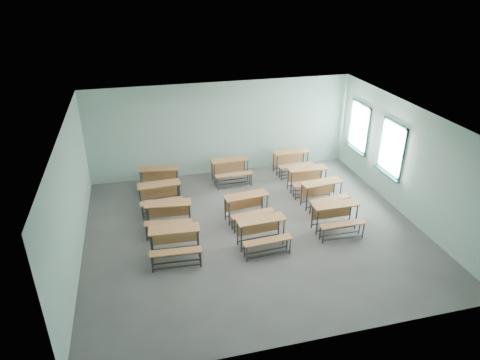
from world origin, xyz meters
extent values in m
cube|color=slate|center=(0.00, 0.00, -0.01)|extent=(9.00, 8.00, 0.02)
cube|color=white|center=(0.00, 0.00, 3.21)|extent=(9.00, 8.00, 0.02)
cube|color=#A4CDC1|center=(0.00, 4.01, 1.60)|extent=(9.00, 0.02, 3.20)
cube|color=#A4CDC1|center=(0.00, -4.01, 1.60)|extent=(9.00, 0.02, 3.20)
cube|color=#A4CDC1|center=(-4.51, 0.00, 1.60)|extent=(0.02, 8.00, 3.20)
cube|color=#A4CDC1|center=(4.51, 0.00, 1.60)|extent=(0.02, 8.00, 3.20)
cube|color=#184444|center=(4.47, 2.80, 0.93)|extent=(0.06, 1.20, 0.06)
cube|color=#184444|center=(4.47, 2.80, 2.47)|extent=(0.06, 1.20, 0.06)
cube|color=#184444|center=(4.47, 2.23, 1.70)|extent=(0.06, 0.06, 1.60)
cube|color=#184444|center=(4.47, 3.37, 1.70)|extent=(0.06, 0.06, 1.60)
cube|color=#184444|center=(4.47, 2.80, 1.70)|extent=(0.04, 0.04, 1.48)
cube|color=#184444|center=(4.47, 2.80, 1.70)|extent=(0.04, 1.08, 0.04)
cube|color=#184444|center=(4.43, 2.80, 0.87)|extent=(0.14, 1.28, 0.04)
cube|color=white|center=(4.50, 2.80, 1.70)|extent=(0.01, 1.08, 1.48)
cube|color=#184444|center=(4.47, 0.80, 0.93)|extent=(0.06, 1.20, 0.06)
cube|color=#184444|center=(4.47, 0.80, 2.47)|extent=(0.06, 1.20, 0.06)
cube|color=#184444|center=(4.47, 0.23, 1.70)|extent=(0.06, 0.06, 1.60)
cube|color=#184444|center=(4.47, 1.37, 1.70)|extent=(0.06, 0.06, 1.60)
cube|color=#184444|center=(4.47, 0.80, 1.70)|extent=(0.04, 0.04, 1.48)
cube|color=#184444|center=(4.47, 0.80, 1.70)|extent=(0.04, 1.08, 0.04)
cube|color=#184444|center=(4.43, 0.80, 0.87)|extent=(0.14, 1.28, 0.04)
cube|color=white|center=(4.50, 0.80, 1.70)|extent=(0.01, 1.08, 1.48)
cube|color=#B17240|center=(-2.20, -0.58, 0.76)|extent=(1.28, 0.50, 0.04)
cube|color=#B17240|center=(-2.18, -0.38, 0.44)|extent=(1.19, 0.10, 0.43)
cylinder|color=#3A3D3F|center=(-2.78, -0.71, 0.37)|extent=(0.04, 0.04, 0.74)
cylinder|color=#3A3D3F|center=(-1.63, -0.78, 0.37)|extent=(0.04, 0.04, 0.74)
cylinder|color=#3A3D3F|center=(-2.76, -0.37, 0.37)|extent=(0.04, 0.04, 0.74)
cylinder|color=#3A3D3F|center=(-1.61, -0.45, 0.37)|extent=(0.04, 0.04, 0.74)
cube|color=#3A3D3F|center=(-2.21, -0.74, 0.10)|extent=(1.15, 0.11, 0.03)
cube|color=#3A3D3F|center=(-2.19, -0.41, 0.10)|extent=(1.15, 0.11, 0.03)
cube|color=#B17240|center=(-2.23, -1.08, 0.45)|extent=(1.27, 0.34, 0.04)
cylinder|color=#3A3D3F|center=(-2.81, -1.14, 0.22)|extent=(0.04, 0.04, 0.43)
cylinder|color=#3A3D3F|center=(-1.66, -1.21, 0.22)|extent=(0.04, 0.04, 0.43)
cylinder|color=#3A3D3F|center=(-2.80, -0.94, 0.22)|extent=(0.04, 0.04, 0.43)
cylinder|color=#3A3D3F|center=(-1.65, -1.01, 0.22)|extent=(0.04, 0.04, 0.43)
cube|color=#3A3D3F|center=(-2.24, -1.18, 0.08)|extent=(1.15, 0.11, 0.03)
cube|color=#3A3D3F|center=(-2.22, -0.98, 0.08)|extent=(1.15, 0.11, 0.03)
cube|color=#B17240|center=(0.00, -0.66, 0.76)|extent=(1.28, 0.50, 0.04)
cube|color=#B17240|center=(-0.01, -0.46, 0.44)|extent=(1.19, 0.10, 0.43)
cylinder|color=#3A3D3F|center=(-0.56, -0.86, 0.37)|extent=(0.04, 0.04, 0.74)
cylinder|color=#3A3D3F|center=(0.58, -0.79, 0.37)|extent=(0.04, 0.04, 0.74)
cylinder|color=#3A3D3F|center=(-0.58, -0.53, 0.37)|extent=(0.04, 0.04, 0.74)
cylinder|color=#3A3D3F|center=(0.56, -0.45, 0.37)|extent=(0.04, 0.04, 0.74)
cube|color=#3A3D3F|center=(0.01, -0.82, 0.10)|extent=(1.15, 0.10, 0.03)
cube|color=#3A3D3F|center=(-0.01, -0.49, 0.10)|extent=(1.15, 0.10, 0.03)
cube|color=#B17240|center=(0.03, -1.16, 0.45)|extent=(1.27, 0.34, 0.04)
cylinder|color=#3A3D3F|center=(-0.54, -1.29, 0.22)|extent=(0.04, 0.04, 0.43)
cylinder|color=#3A3D3F|center=(0.61, -1.22, 0.22)|extent=(0.04, 0.04, 0.43)
cylinder|color=#3A3D3F|center=(-0.55, -1.09, 0.22)|extent=(0.04, 0.04, 0.43)
cylinder|color=#3A3D3F|center=(0.60, -1.02, 0.22)|extent=(0.04, 0.04, 0.43)
cube|color=#3A3D3F|center=(0.04, -1.26, 0.08)|extent=(1.15, 0.10, 0.03)
cube|color=#3A3D3F|center=(0.02, -1.06, 0.08)|extent=(1.15, 0.10, 0.03)
cube|color=#B17240|center=(2.18, -0.42, 0.76)|extent=(1.25, 0.42, 0.04)
cube|color=#B17240|center=(2.18, -0.22, 0.44)|extent=(1.19, 0.03, 0.43)
cylinder|color=#3A3D3F|center=(1.60, -0.58, 0.37)|extent=(0.04, 0.04, 0.74)
cylinder|color=#3A3D3F|center=(2.75, -0.59, 0.37)|extent=(0.04, 0.04, 0.74)
cylinder|color=#3A3D3F|center=(1.60, -0.25, 0.37)|extent=(0.04, 0.04, 0.74)
cylinder|color=#3A3D3F|center=(2.75, -0.25, 0.37)|extent=(0.04, 0.04, 0.74)
cube|color=#3A3D3F|center=(2.18, -0.58, 0.10)|extent=(1.15, 0.04, 0.03)
cube|color=#3A3D3F|center=(2.18, -0.25, 0.10)|extent=(1.15, 0.04, 0.03)
cube|color=#B17240|center=(2.17, -0.92, 0.45)|extent=(1.25, 0.27, 0.04)
cylinder|color=#3A3D3F|center=(1.60, -1.02, 0.22)|extent=(0.04, 0.04, 0.43)
cylinder|color=#3A3D3F|center=(2.75, -1.02, 0.22)|extent=(0.04, 0.04, 0.43)
cylinder|color=#3A3D3F|center=(1.60, -0.82, 0.22)|extent=(0.04, 0.04, 0.43)
cylinder|color=#3A3D3F|center=(2.75, -0.82, 0.22)|extent=(0.04, 0.04, 0.43)
cube|color=#3A3D3F|center=(2.17, -1.02, 0.08)|extent=(1.15, 0.04, 0.03)
cube|color=#3A3D3F|center=(2.17, -0.82, 0.08)|extent=(1.15, 0.04, 0.03)
cube|color=#B17240|center=(-2.22, 0.76, 0.76)|extent=(1.29, 0.57, 0.04)
cube|color=#B17240|center=(-2.19, 0.95, 0.44)|extent=(1.18, 0.17, 0.43)
cylinder|color=#3A3D3F|center=(-2.81, 0.67, 0.37)|extent=(0.04, 0.04, 0.74)
cylinder|color=#3A3D3F|center=(-1.67, 0.53, 0.37)|extent=(0.04, 0.04, 0.74)
cylinder|color=#3A3D3F|center=(-2.77, 1.00, 0.37)|extent=(0.04, 0.04, 0.74)
cylinder|color=#3A3D3F|center=(-1.63, 0.86, 0.37)|extent=(0.04, 0.04, 0.74)
cube|color=#3A3D3F|center=(-2.24, 0.60, 0.10)|extent=(1.14, 0.17, 0.03)
cube|color=#3A3D3F|center=(-2.20, 0.93, 0.10)|extent=(1.14, 0.17, 0.03)
cube|color=#B17240|center=(-2.28, 0.27, 0.45)|extent=(1.27, 0.41, 0.04)
cylinder|color=#3A3D3F|center=(-2.86, 0.24, 0.22)|extent=(0.04, 0.04, 0.43)
cylinder|color=#3A3D3F|center=(-1.72, 0.10, 0.22)|extent=(0.04, 0.04, 0.43)
cylinder|color=#3A3D3F|center=(-2.84, 0.44, 0.22)|extent=(0.04, 0.04, 0.43)
cylinder|color=#3A3D3F|center=(-1.70, 0.29, 0.22)|extent=(0.04, 0.04, 0.43)
cube|color=#3A3D3F|center=(-2.29, 0.17, 0.08)|extent=(1.14, 0.17, 0.03)
cube|color=#3A3D3F|center=(-2.27, 0.36, 0.08)|extent=(1.14, 0.17, 0.03)
cube|color=#B17240|center=(-0.03, 0.67, 0.76)|extent=(1.29, 0.56, 0.04)
cube|color=#B17240|center=(-0.06, 0.86, 0.44)|extent=(1.18, 0.16, 0.43)
cylinder|color=#3A3D3F|center=(-0.58, 0.44, 0.37)|extent=(0.04, 0.04, 0.74)
cylinder|color=#3A3D3F|center=(0.56, 0.57, 0.37)|extent=(0.04, 0.04, 0.74)
cylinder|color=#3A3D3F|center=(-0.62, 0.77, 0.37)|extent=(0.04, 0.04, 0.74)
cylinder|color=#3A3D3F|center=(0.52, 0.90, 0.37)|extent=(0.04, 0.04, 0.74)
cube|color=#3A3D3F|center=(-0.01, 0.51, 0.10)|extent=(1.14, 0.16, 0.03)
cube|color=#3A3D3F|center=(-0.05, 0.84, 0.10)|extent=(1.14, 0.16, 0.03)
cube|color=#B17240|center=(0.02, 0.17, 0.45)|extent=(1.27, 0.40, 0.04)
cylinder|color=#3A3D3F|center=(-0.53, 0.01, 0.22)|extent=(0.04, 0.04, 0.43)
cylinder|color=#3A3D3F|center=(0.61, 0.14, 0.22)|extent=(0.04, 0.04, 0.43)
cylinder|color=#3A3D3F|center=(-0.56, 0.21, 0.22)|extent=(0.04, 0.04, 0.43)
cylinder|color=#3A3D3F|center=(0.58, 0.34, 0.22)|extent=(0.04, 0.04, 0.43)
cube|color=#3A3D3F|center=(0.04, 0.08, 0.08)|extent=(1.14, 0.16, 0.03)
cube|color=#3A3D3F|center=(0.01, 0.27, 0.08)|extent=(1.14, 0.16, 0.03)
cube|color=#B17240|center=(2.37, 0.91, 0.76)|extent=(1.29, 0.56, 0.04)
cube|color=#B17240|center=(2.34, 1.11, 0.44)|extent=(1.18, 0.16, 0.43)
cylinder|color=#3A3D3F|center=(1.82, 0.68, 0.37)|extent=(0.04, 0.04, 0.74)
cylinder|color=#3A3D3F|center=(2.96, 0.81, 0.37)|extent=(0.04, 0.04, 0.74)
cylinder|color=#3A3D3F|center=(1.78, 1.01, 0.37)|extent=(0.04, 0.04, 0.74)
cylinder|color=#3A3D3F|center=(2.92, 1.15, 0.37)|extent=(0.04, 0.04, 0.74)
cube|color=#3A3D3F|center=(2.39, 0.75, 0.10)|extent=(1.14, 0.16, 0.03)
cube|color=#3A3D3F|center=(2.35, 1.08, 0.10)|extent=(1.14, 0.16, 0.03)
cube|color=#B17240|center=(2.43, 0.42, 0.45)|extent=(1.27, 0.40, 0.04)
cylinder|color=#3A3D3F|center=(1.87, 0.25, 0.22)|extent=(0.04, 0.04, 0.43)
cylinder|color=#3A3D3F|center=(3.01, 0.38, 0.22)|extent=(0.04, 0.04, 0.43)
cylinder|color=#3A3D3F|center=(1.84, 0.45, 0.22)|extent=(0.04, 0.04, 0.43)
cylinder|color=#3A3D3F|center=(2.98, 0.58, 0.22)|extent=(0.04, 0.04, 0.43)
cube|color=#3A3D3F|center=(2.44, 0.32, 0.08)|extent=(1.14, 0.16, 0.03)
cube|color=#3A3D3F|center=(2.41, 0.51, 0.08)|extent=(1.14, 0.16, 0.03)
cube|color=#B17240|center=(-2.37, 1.97, 0.76)|extent=(1.27, 0.49, 0.04)
cube|color=#B17240|center=(-2.38, 2.16, 0.44)|extent=(1.19, 0.09, 0.43)
cylinder|color=#3A3D3F|center=(-2.93, 1.77, 0.37)|extent=(0.04, 0.04, 0.74)
cylinder|color=#3A3D3F|center=(-1.79, 1.83, 0.37)|extent=(0.04, 0.04, 0.74)
cylinder|color=#3A3D3F|center=(-2.95, 2.10, 0.37)|extent=(0.04, 0.04, 0.74)
cylinder|color=#3A3D3F|center=(-1.81, 2.17, 0.37)|extent=(0.04, 0.04, 0.74)
cube|color=#3A3D3F|center=(-2.36, 1.80, 0.10)|extent=(1.15, 0.09, 0.03)
cube|color=#3A3D3F|center=(-2.38, 2.14, 0.10)|extent=(1.15, 0.09, 0.03)
cube|color=#B17240|center=(-2.34, 1.47, 0.45)|extent=(1.26, 0.33, 0.04)
cylinder|color=#3A3D3F|center=(-2.91, 1.34, 0.22)|extent=(0.04, 0.04, 0.43)
cylinder|color=#3A3D3F|center=(-1.76, 1.40, 0.22)|extent=(0.04, 0.04, 0.43)
cylinder|color=#3A3D3F|center=(-2.92, 1.54, 0.22)|extent=(0.04, 0.04, 0.43)
cylinder|color=#3A3D3F|center=(-1.77, 1.60, 0.22)|extent=(0.04, 0.04, 0.43)
cube|color=#3A3D3F|center=(-2.34, 1.37, 0.08)|extent=(1.15, 0.09, 0.03)
cube|color=#3A3D3F|center=(-2.35, 1.57, 0.08)|extent=(1.15, 0.09, 0.03)
cube|color=#B17240|center=(2.33, 1.95, 0.76)|extent=(1.26, 0.45, 0.04)
cube|color=#B17240|center=(2.33, 2.15, 0.44)|extent=(1.19, 0.05, 0.43)
cylinder|color=#3A3D3F|center=(1.75, 1.80, 0.37)|extent=(0.04, 0.04, 0.74)
cylinder|color=#3A3D3F|center=(2.90, 1.77, 0.37)|extent=(0.04, 0.04, 0.74)
cylinder|color=#3A3D3F|center=(1.76, 2.14, 0.37)|extent=(0.04, 0.04, 0.74)
cylinder|color=#3A3D3F|center=(2.91, 2.11, 0.37)|extent=(0.04, 0.04, 0.74)
cube|color=#3A3D3F|center=(2.32, 1.79, 0.10)|extent=(1.15, 0.06, 0.03)
cube|color=#3A3D3F|center=(2.33, 2.12, 0.10)|extent=(1.15, 0.06, 0.03)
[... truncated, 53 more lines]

